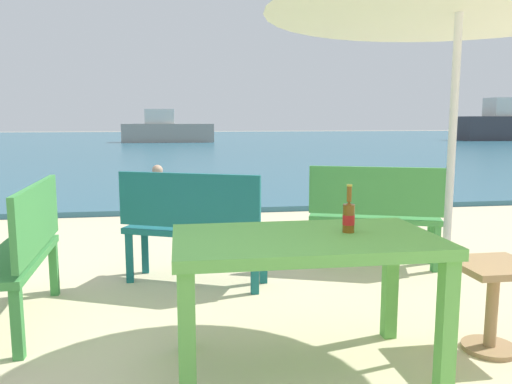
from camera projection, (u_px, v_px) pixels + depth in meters
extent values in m
cube|color=#2D6075|center=(193.00, 141.00, 31.95)|extent=(120.00, 50.00, 0.08)
cube|color=#60B24C|center=(305.00, 241.00, 2.69)|extent=(1.40, 0.80, 0.06)
cube|color=#60B24C|center=(187.00, 344.00, 2.31)|extent=(0.08, 0.08, 0.70)
cube|color=#60B24C|center=(447.00, 327.00, 2.51)|extent=(0.08, 0.08, 0.70)
cube|color=#60B24C|center=(185.00, 294.00, 2.98)|extent=(0.08, 0.08, 0.70)
cube|color=#60B24C|center=(390.00, 284.00, 3.17)|extent=(0.08, 0.08, 0.70)
cylinder|color=brown|center=(349.00, 218.00, 2.75)|extent=(0.06, 0.06, 0.16)
cone|color=brown|center=(349.00, 204.00, 2.74)|extent=(0.06, 0.06, 0.03)
cylinder|color=brown|center=(349.00, 194.00, 2.73)|extent=(0.03, 0.03, 0.09)
cylinder|color=red|center=(349.00, 220.00, 2.75)|extent=(0.07, 0.07, 0.05)
cylinder|color=gold|center=(349.00, 185.00, 2.73)|extent=(0.03, 0.03, 0.01)
cylinder|color=silver|center=(451.00, 160.00, 2.81)|extent=(0.04, 0.04, 2.30)
cube|color=#9E7A51|center=(495.00, 266.00, 2.96)|extent=(0.44, 0.44, 0.04)
cylinder|color=#9E7A51|center=(492.00, 310.00, 2.99)|extent=(0.07, 0.07, 0.50)
cylinder|color=#9E7A51|center=(489.00, 348.00, 3.03)|extent=(0.32, 0.32, 0.03)
cube|color=#196066|center=(196.00, 231.00, 4.23)|extent=(1.24, 0.81, 0.05)
cube|color=#196066|center=(188.00, 201.00, 4.04)|extent=(1.11, 0.52, 0.44)
cube|color=#196066|center=(263.00, 258.00, 4.25)|extent=(0.06, 0.06, 0.42)
cube|color=#196066|center=(145.00, 250.00, 4.54)|extent=(0.06, 0.06, 0.42)
cube|color=#196066|center=(255.00, 268.00, 3.99)|extent=(0.06, 0.06, 0.42)
cube|color=#196066|center=(130.00, 258.00, 4.27)|extent=(0.06, 0.06, 0.42)
cube|color=#3D8C42|center=(14.00, 259.00, 3.36)|extent=(0.41, 1.22, 0.05)
cube|color=#3D8C42|center=(37.00, 217.00, 3.35)|extent=(0.10, 1.20, 0.44)
cube|color=#3D8C42|center=(16.00, 271.00, 3.90)|extent=(0.06, 0.06, 0.42)
cube|color=#3D8C42|center=(54.00, 269.00, 3.96)|extent=(0.06, 0.06, 0.42)
cube|color=#3D8C42|center=(17.00, 324.00, 2.89)|extent=(0.06, 0.06, 0.42)
cube|color=#3D8C42|center=(374.00, 218.00, 4.78)|extent=(1.25, 0.75, 0.05)
cube|color=#3D8C42|center=(375.00, 191.00, 4.58)|extent=(1.14, 0.45, 0.44)
cube|color=#3D8C42|center=(431.00, 242.00, 4.84)|extent=(0.06, 0.06, 0.42)
cube|color=#3D8C42|center=(316.00, 237.00, 5.05)|extent=(0.06, 0.06, 0.42)
cube|color=#3D8C42|center=(436.00, 249.00, 4.57)|extent=(0.06, 0.06, 0.42)
cube|color=#3D8C42|center=(314.00, 243.00, 4.78)|extent=(0.06, 0.06, 0.42)
cylinder|color=tan|center=(158.00, 180.00, 10.01)|extent=(0.34, 0.34, 0.20)
sphere|color=tan|center=(157.00, 170.00, 9.98)|extent=(0.21, 0.21, 0.21)
cube|color=gray|center=(168.00, 133.00, 29.49)|extent=(5.24, 1.43, 1.07)
cube|color=silver|center=(160.00, 116.00, 29.29)|extent=(1.67, 1.07, 0.83)
cube|color=silver|center=(506.00, 107.00, 32.22)|extent=(2.35, 1.51, 1.18)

